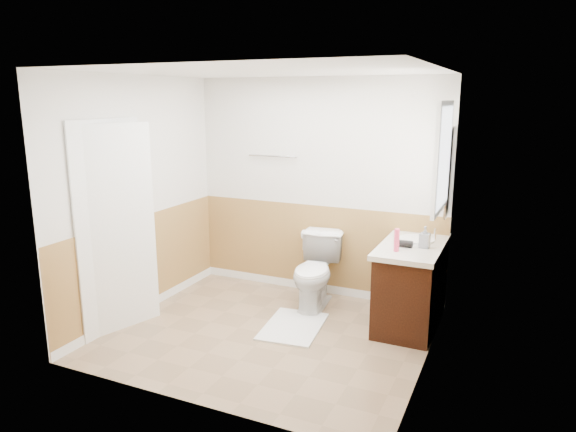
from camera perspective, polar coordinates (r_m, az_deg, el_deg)
The scene contains 32 objects.
floor at distance 5.26m, azimuth -2.17°, elevation -12.78°, with size 3.00×3.00×0.00m, color #8C7051.
ceiling at distance 4.74m, azimuth -2.43°, elevation 15.58°, with size 3.00×3.00×0.00m, color white.
wall_back at distance 6.02m, azimuth 3.25°, elevation 3.06°, with size 3.00×3.00×0.00m, color silver.
wall_front at distance 3.77m, azimuth -11.17°, elevation -3.19°, with size 3.00×3.00×0.00m, color silver.
wall_left at distance 5.67m, azimuth -16.00°, elevation 1.96°, with size 3.00×3.00×0.00m, color silver.
wall_right at distance 4.40m, azimuth 15.46°, elevation -1.07°, with size 3.00×3.00×0.00m, color silver.
wainscot_back at distance 6.18m, azimuth 3.12°, elevation -3.83°, with size 3.00×3.00×0.00m, color #9F773F.
wainscot_front at distance 4.04m, azimuth -10.60°, elevation -13.41°, with size 3.00×3.00×0.00m, color #9F773F.
wainscot_left at distance 5.84m, azimuth -15.45°, elevation -5.29°, with size 2.60×2.60×0.00m, color #9F773F.
wainscot_right at distance 4.64m, azimuth 14.75°, elevation -10.09°, with size 2.60×2.60×0.00m, color #9F773F.
toilet at distance 5.76m, azimuth 3.02°, elevation -6.10°, with size 0.45×0.79×0.81m, color white.
bath_mat at distance 5.39m, azimuth 0.57°, elevation -11.99°, with size 0.55×0.80×0.02m, color silver.
vanity_cabinet at distance 5.47m, azimuth 13.32°, elevation -7.53°, with size 0.55×1.10×0.80m, color black.
vanity_knob_left at distance 5.39m, azimuth 10.05°, elevation -6.00°, with size 0.03×0.03×0.03m, color silver.
vanity_knob_right at distance 5.57m, azimuth 10.57°, elevation -5.38°, with size 0.03×0.03×0.03m, color silver.
countertop at distance 5.34m, azimuth 13.45°, elevation -3.24°, with size 0.60×1.15×0.05m, color silver.
sink_basin at distance 5.47m, azimuth 13.88°, elevation -2.49°, with size 0.36×0.36×0.02m, color white.
faucet at distance 5.43m, azimuth 15.78°, elevation -2.07°, with size 0.02×0.02×0.14m, color silver.
lotion_bottle at distance 5.02m, azimuth 11.81°, elevation -2.61°, with size 0.05×0.05×0.22m, color #EC3D66.
soap_dispenser at distance 5.21m, azimuth 14.75°, elevation -2.25°, with size 0.09×0.10×0.21m, color gray.
hair_dryer_body at distance 5.19m, azimuth 12.73°, elevation -2.99°, with size 0.07×0.07×0.14m, color black.
hair_dryer_handle at distance 5.26m, azimuth 12.52°, elevation -3.11°, with size 0.03×0.03×0.07m, color black.
mirror_panel at distance 5.42m, azimuth 17.26°, elevation 4.62°, with size 0.02×0.35×0.90m, color silver.
window_frame at distance 4.90m, azimuth 16.57°, elevation 6.19°, with size 0.04×0.80×1.00m, color white.
window_glass at distance 4.89m, azimuth 16.75°, elevation 6.17°, with size 0.01×0.70×0.90m, color white.
door at distance 5.32m, azimuth -18.13°, elevation -1.42°, with size 0.05×0.80×2.04m, color white.
door_frame at distance 5.37m, azimuth -18.73°, elevation -1.22°, with size 0.02×0.92×2.10m, color white.
door_knob at distance 5.54m, azimuth -15.34°, elevation -1.43°, with size 0.06×0.06×0.06m, color silver.
towel_bar at distance 6.14m, azimuth -1.71°, elevation 6.57°, with size 0.02×0.02×0.62m, color silver.
tp_holder_bar at distance 6.11m, azimuth 2.07°, elevation -2.07°, with size 0.02×0.02×0.14m, color silver.
tp_roll at distance 6.11m, azimuth 2.07°, elevation -2.07°, with size 0.11×0.11×0.10m, color white.
tp_sheet at distance 6.14m, azimuth 2.06°, elevation -3.06°, with size 0.10×0.01×0.16m, color white.
Camera 1 is at (2.12, -4.23, 2.28)m, focal length 32.49 mm.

